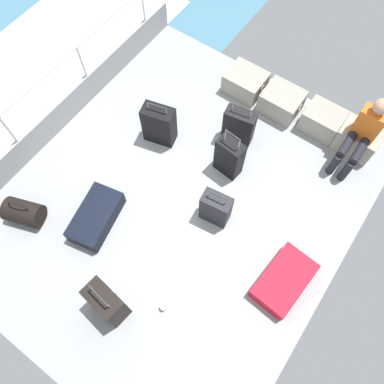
{
  "coord_description": "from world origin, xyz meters",
  "views": [
    {
      "loc": [
        1.35,
        -1.6,
        4.81
      ],
      "look_at": [
        0.13,
        0.13,
        0.25
      ],
      "focal_mm": 35.71,
      "sensor_mm": 36.0,
      "label": 1
    }
  ],
  "objects_px": {
    "passenger_seated": "(362,134)",
    "suitcase_0": "(216,208)",
    "suitcase_5": "(96,217)",
    "suitcase_6": "(107,302)",
    "suitcase_2": "(229,157)",
    "duffel_bag": "(24,212)",
    "suitcase_4": "(239,127)",
    "paper_cup": "(164,307)",
    "suitcase_1": "(284,280)",
    "cargo_crate_1": "(281,102)",
    "cargo_crate_0": "(245,82)",
    "cargo_crate_2": "(322,120)",
    "suitcase_3": "(159,125)",
    "cargo_crate_3": "(357,140)"
  },
  "relations": [
    {
      "from": "suitcase_1",
      "to": "cargo_crate_1",
      "type": "bearing_deg",
      "value": 120.59
    },
    {
      "from": "suitcase_1",
      "to": "suitcase_4",
      "type": "relative_size",
      "value": 1.11
    },
    {
      "from": "suitcase_4",
      "to": "suitcase_5",
      "type": "xyz_separation_m",
      "value": [
        -0.82,
        -2.16,
        -0.18
      ]
    },
    {
      "from": "suitcase_1",
      "to": "suitcase_4",
      "type": "bearing_deg",
      "value": 137.71
    },
    {
      "from": "suitcase_0",
      "to": "suitcase_2",
      "type": "relative_size",
      "value": 0.8
    },
    {
      "from": "cargo_crate_3",
      "to": "passenger_seated",
      "type": "relative_size",
      "value": 0.53
    },
    {
      "from": "cargo_crate_1",
      "to": "suitcase_2",
      "type": "xyz_separation_m",
      "value": [
        -0.08,
        -1.34,
        0.15
      ]
    },
    {
      "from": "suitcase_2",
      "to": "suitcase_4",
      "type": "xyz_separation_m",
      "value": [
        -0.16,
        0.5,
        -0.02
      ]
    },
    {
      "from": "cargo_crate_0",
      "to": "suitcase_5",
      "type": "distance_m",
      "value": 3.04
    },
    {
      "from": "suitcase_5",
      "to": "duffel_bag",
      "type": "xyz_separation_m",
      "value": [
        -0.8,
        -0.5,
        0.03
      ]
    },
    {
      "from": "cargo_crate_1",
      "to": "passenger_seated",
      "type": "distance_m",
      "value": 1.29
    },
    {
      "from": "passenger_seated",
      "to": "suitcase_3",
      "type": "bearing_deg",
      "value": -151.64
    },
    {
      "from": "suitcase_3",
      "to": "suitcase_4",
      "type": "height_order",
      "value": "suitcase_4"
    },
    {
      "from": "suitcase_2",
      "to": "cargo_crate_3",
      "type": "bearing_deg",
      "value": 46.25
    },
    {
      "from": "cargo_crate_1",
      "to": "suitcase_1",
      "type": "xyz_separation_m",
      "value": [
        1.36,
        -2.3,
        -0.07
      ]
    },
    {
      "from": "suitcase_2",
      "to": "suitcase_5",
      "type": "relative_size",
      "value": 1.0
    },
    {
      "from": "cargo_crate_0",
      "to": "suitcase_4",
      "type": "distance_m",
      "value": 0.95
    },
    {
      "from": "suitcase_0",
      "to": "paper_cup",
      "type": "height_order",
      "value": "suitcase_0"
    },
    {
      "from": "suitcase_2",
      "to": "paper_cup",
      "type": "distance_m",
      "value": 2.12
    },
    {
      "from": "passenger_seated",
      "to": "suitcase_0",
      "type": "distance_m",
      "value": 2.17
    },
    {
      "from": "cargo_crate_3",
      "to": "passenger_seated",
      "type": "height_order",
      "value": "passenger_seated"
    },
    {
      "from": "suitcase_0",
      "to": "paper_cup",
      "type": "distance_m",
      "value": 1.38
    },
    {
      "from": "suitcase_5",
      "to": "suitcase_6",
      "type": "relative_size",
      "value": 1.05
    },
    {
      "from": "cargo_crate_0",
      "to": "suitcase_6",
      "type": "height_order",
      "value": "suitcase_6"
    },
    {
      "from": "suitcase_4",
      "to": "duffel_bag",
      "type": "bearing_deg",
      "value": -121.38
    },
    {
      "from": "cargo_crate_0",
      "to": "suitcase_1",
      "type": "distance_m",
      "value": 3.05
    },
    {
      "from": "passenger_seated",
      "to": "suitcase_3",
      "type": "relative_size",
      "value": 1.47
    },
    {
      "from": "duffel_bag",
      "to": "passenger_seated",
      "type": "bearing_deg",
      "value": 47.18
    },
    {
      "from": "cargo_crate_3",
      "to": "suitcase_6",
      "type": "bearing_deg",
      "value": -110.42
    },
    {
      "from": "suitcase_2",
      "to": "suitcase_4",
      "type": "bearing_deg",
      "value": 108.02
    },
    {
      "from": "cargo_crate_1",
      "to": "suitcase_2",
      "type": "height_order",
      "value": "suitcase_2"
    },
    {
      "from": "cargo_crate_0",
      "to": "duffel_bag",
      "type": "xyz_separation_m",
      "value": [
        -1.23,
        -3.51,
        -0.01
      ]
    },
    {
      "from": "paper_cup",
      "to": "duffel_bag",
      "type": "bearing_deg",
      "value": -177.3
    },
    {
      "from": "suitcase_4",
      "to": "paper_cup",
      "type": "xyz_separation_m",
      "value": [
        0.58,
        -2.56,
        -0.26
      ]
    },
    {
      "from": "suitcase_3",
      "to": "duffel_bag",
      "type": "bearing_deg",
      "value": -108.79
    },
    {
      "from": "cargo_crate_0",
      "to": "suitcase_3",
      "type": "xyz_separation_m",
      "value": [
        -0.53,
        -1.47,
        0.15
      ]
    },
    {
      "from": "suitcase_5",
      "to": "suitcase_6",
      "type": "xyz_separation_m",
      "value": [
        0.88,
        -0.75,
        0.19
      ]
    },
    {
      "from": "cargo_crate_3",
      "to": "passenger_seated",
      "type": "xyz_separation_m",
      "value": [
        0.0,
        -0.19,
        0.39
      ]
    },
    {
      "from": "cargo_crate_2",
      "to": "passenger_seated",
      "type": "bearing_deg",
      "value": -21.19
    },
    {
      "from": "suitcase_4",
      "to": "passenger_seated",
      "type": "bearing_deg",
      "value": 24.5
    },
    {
      "from": "suitcase_3",
      "to": "suitcase_6",
      "type": "height_order",
      "value": "suitcase_6"
    },
    {
      "from": "cargo_crate_2",
      "to": "suitcase_5",
      "type": "bearing_deg",
      "value": -119.57
    },
    {
      "from": "suitcase_0",
      "to": "suitcase_6",
      "type": "relative_size",
      "value": 0.84
    },
    {
      "from": "suitcase_4",
      "to": "duffel_bag",
      "type": "height_order",
      "value": "suitcase_4"
    },
    {
      "from": "duffel_bag",
      "to": "suitcase_6",
      "type": "bearing_deg",
      "value": -8.26
    },
    {
      "from": "suitcase_2",
      "to": "duffel_bag",
      "type": "xyz_separation_m",
      "value": [
        -1.79,
        -2.16,
        -0.17
      ]
    },
    {
      "from": "suitcase_4",
      "to": "duffel_bag",
      "type": "xyz_separation_m",
      "value": [
        -1.63,
        -2.67,
        -0.15
      ]
    },
    {
      "from": "cargo_crate_0",
      "to": "passenger_seated",
      "type": "height_order",
      "value": "passenger_seated"
    },
    {
      "from": "cargo_crate_2",
      "to": "suitcase_0",
      "type": "height_order",
      "value": "suitcase_0"
    },
    {
      "from": "suitcase_5",
      "to": "suitcase_2",
      "type": "bearing_deg",
      "value": 59.29
    }
  ]
}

